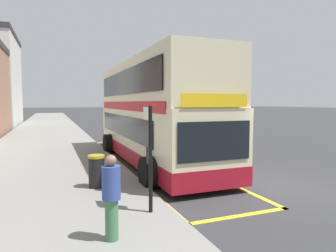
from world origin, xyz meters
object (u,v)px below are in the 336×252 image
parked_car_white_far (143,116)px  double_decker_bus (152,116)px  pedestrian_waiting_near_sign (111,194)px  litter_bin (97,171)px  parked_car_white_across (194,124)px  bus_stop_sign (149,147)px  parked_car_black_behind (119,113)px

parked_car_white_far → double_decker_bus: bearing=-106.7°
parked_car_white_far → pedestrian_waiting_near_sign: 34.57m
double_decker_bus → pedestrian_waiting_near_sign: double_decker_bus is taller
litter_bin → parked_car_white_across: bearing=54.2°
pedestrian_waiting_near_sign → litter_bin: size_ratio=1.64×
double_decker_bus → pedestrian_waiting_near_sign: 8.02m
litter_bin → bus_stop_sign: bearing=-70.4°
parked_car_black_behind → parked_car_white_across: size_ratio=1.00×
bus_stop_sign → parked_car_white_far: (9.33, 31.80, -0.84)m
parked_car_white_far → litter_bin: (-10.20, -29.35, -0.17)m
double_decker_bus → pedestrian_waiting_near_sign: bearing=-113.7°
double_decker_bus → pedestrian_waiting_near_sign: size_ratio=6.96×
litter_bin → double_decker_bus: bearing=51.1°
double_decker_bus → parked_car_white_across: bearing=55.3°
bus_stop_sign → parked_car_black_behind: size_ratio=0.60×
double_decker_bus → parked_car_black_behind: double_decker_bus is taller
bus_stop_sign → parked_car_black_behind: (9.60, 48.32, -0.84)m
double_decker_bus → bus_stop_sign: 6.48m
parked_car_white_across → parked_car_black_behind: bearing=-90.6°
bus_stop_sign → parked_car_white_far: size_ratio=0.60×
parked_car_black_behind → pedestrian_waiting_near_sign: pedestrian_waiting_near_sign is taller
parked_car_white_far → litter_bin: parked_car_white_far is taller
parked_car_white_far → parked_car_white_across: same height
parked_car_white_across → pedestrian_waiting_near_sign: bearing=59.0°
double_decker_bus → parked_car_white_across: double_decker_bus is taller
parked_car_black_behind → pedestrian_waiting_near_sign: (-10.70, -49.48, 0.20)m
parked_car_black_behind → parked_car_white_across: same height
parked_car_white_far → parked_car_black_behind: 16.52m
parked_car_black_behind → litter_bin: size_ratio=4.35×
bus_stop_sign → parked_car_white_far: 33.15m
bus_stop_sign → parked_car_white_far: bearing=73.6°
pedestrian_waiting_near_sign → litter_bin: 3.63m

